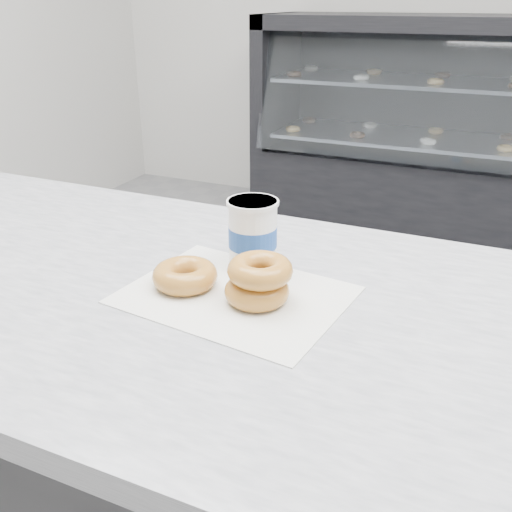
# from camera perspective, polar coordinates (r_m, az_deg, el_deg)

# --- Properties ---
(ground) EXTENTS (5.00, 5.00, 0.00)m
(ground) POSITION_cam_1_polar(r_m,az_deg,el_deg) (1.88, 11.43, -21.33)
(ground) COLOR gray
(ground) RESTS_ON ground
(display_case) EXTENTS (2.40, 0.74, 1.25)m
(display_case) POSITION_cam_1_polar(r_m,az_deg,el_deg) (3.54, 20.25, 9.19)
(display_case) COLOR black
(display_case) RESTS_ON ground
(wax_paper) EXTENTS (0.37, 0.30, 0.00)m
(wax_paper) POSITION_cam_1_polar(r_m,az_deg,el_deg) (0.91, -2.08, -3.90)
(wax_paper) COLOR silver
(wax_paper) RESTS_ON counter
(donut_single) EXTENTS (0.11, 0.11, 0.04)m
(donut_single) POSITION_cam_1_polar(r_m,az_deg,el_deg) (0.94, -7.12, -1.92)
(donut_single) COLOR gold
(donut_single) RESTS_ON wax_paper
(donut_stack) EXTENTS (0.11, 0.11, 0.07)m
(donut_stack) POSITION_cam_1_polar(r_m,az_deg,el_deg) (0.87, 0.25, -2.47)
(donut_stack) COLOR gold
(donut_stack) RESTS_ON wax_paper
(coffee_cup) EXTENTS (0.10, 0.10, 0.12)m
(coffee_cup) POSITION_cam_1_polar(r_m,az_deg,el_deg) (0.99, -0.33, 2.34)
(coffee_cup) COLOR white
(coffee_cup) RESTS_ON counter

